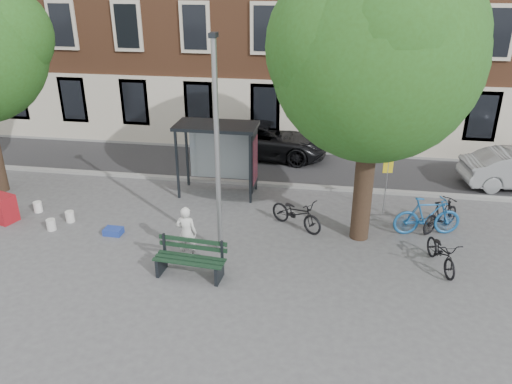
{
  "coord_description": "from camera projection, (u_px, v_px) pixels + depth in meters",
  "views": [
    {
      "loc": [
        3.04,
        -12.25,
        7.48
      ],
      "look_at": [
        0.85,
        1.23,
        1.4
      ],
      "focal_mm": 35.0,
      "sensor_mm": 36.0,
      "label": 1
    }
  ],
  "objects": [
    {
      "name": "ground",
      "position": [
        221.0,
        251.0,
        14.53
      ],
      "size": [
        90.0,
        90.0,
        0.0
      ],
      "primitive_type": "plane",
      "color": "#4C4C4F",
      "rests_on": "ground"
    },
    {
      "name": "car_dark",
      "position": [
        267.0,
        140.0,
        21.7
      ],
      "size": [
        5.56,
        2.91,
        1.49
      ],
      "primitive_type": "imported",
      "rotation": [
        0.0,
        0.0,
        1.49
      ],
      "color": "black",
      "rests_on": "ground"
    },
    {
      "name": "bucket_b",
      "position": [
        70.0,
        217.0,
        16.16
      ],
      "size": [
        0.33,
        0.33,
        0.36
      ],
      "primitive_type": "cylinder",
      "rotation": [
        0.0,
        0.0,
        -0.21
      ],
      "color": "silver",
      "rests_on": "ground"
    },
    {
      "name": "bike_b",
      "position": [
        427.0,
        216.0,
        15.22
      ],
      "size": [
        2.14,
        0.96,
        1.24
      ],
      "primitive_type": "imported",
      "rotation": [
        0.0,
        0.0,
        1.76
      ],
      "color": "#1C599A",
      "rests_on": "ground"
    },
    {
      "name": "curb_far",
      "position": [
        265.0,
        149.0,
        22.63
      ],
      "size": [
        40.0,
        0.25,
        0.12
      ],
      "primitive_type": "cube",
      "color": "gray",
      "rests_on": "ground"
    },
    {
      "name": "tree_right",
      "position": [
        377.0,
        49.0,
        12.91
      ],
      "size": [
        5.76,
        5.6,
        8.2
      ],
      "color": "black",
      "rests_on": "ground"
    },
    {
      "name": "red_stand",
      "position": [
        1.0,
        208.0,
        16.11
      ],
      "size": [
        1.04,
        0.84,
        0.9
      ],
      "primitive_type": "cube",
      "rotation": [
        0.0,
        0.0,
        -0.3
      ],
      "color": "maroon",
      "rests_on": "ground"
    },
    {
      "name": "bus_shelter",
      "position": [
        228.0,
        143.0,
        17.55
      ],
      "size": [
        2.85,
        1.45,
        2.62
      ],
      "color": "#1E2328",
      "rests_on": "ground"
    },
    {
      "name": "notice_sign",
      "position": [
        387.0,
        176.0,
        16.28
      ],
      "size": [
        0.32,
        0.09,
        1.87
      ],
      "rotation": [
        0.0,
        0.0,
        0.2
      ],
      "color": "#9EA0A3",
      "rests_on": "ground"
    },
    {
      "name": "blue_crate",
      "position": [
        113.0,
        231.0,
        15.42
      ],
      "size": [
        0.56,
        0.41,
        0.2
      ],
      "primitive_type": "cube",
      "rotation": [
        0.0,
        0.0,
        -0.03
      ],
      "color": "navy",
      "rests_on": "ground"
    },
    {
      "name": "painter",
      "position": [
        186.0,
        233.0,
        13.85
      ],
      "size": [
        0.59,
        0.4,
        1.6
      ],
      "primitive_type": "imported",
      "rotation": [
        0.0,
        0.0,
        3.16
      ],
      "color": "silver",
      "rests_on": "ground"
    },
    {
      "name": "bench",
      "position": [
        190.0,
        260.0,
        13.21
      ],
      "size": [
        1.95,
        0.78,
        0.98
      ],
      "rotation": [
        0.0,
        0.0,
        -0.08
      ],
      "color": "#1E2328",
      "rests_on": "ground"
    },
    {
      "name": "bike_d",
      "position": [
        441.0,
        215.0,
        15.52
      ],
      "size": [
        1.55,
        1.59,
        1.04
      ],
      "primitive_type": "imported",
      "rotation": [
        0.0,
        0.0,
        2.38
      ],
      "color": "black",
      "rests_on": "ground"
    },
    {
      "name": "curb_near",
      "position": [
        250.0,
        183.0,
        19.02
      ],
      "size": [
        40.0,
        0.25,
        0.12
      ],
      "primitive_type": "cube",
      "color": "gray",
      "rests_on": "ground"
    },
    {
      "name": "lamppost",
      "position": [
        218.0,
        161.0,
        13.4
      ],
      "size": [
        0.28,
        0.35,
        6.11
      ],
      "color": "#9EA0A3",
      "rests_on": "ground"
    },
    {
      "name": "bike_a",
      "position": [
        296.0,
        213.0,
        15.65
      ],
      "size": [
        1.99,
        1.63,
        1.02
      ],
      "primitive_type": "imported",
      "rotation": [
        0.0,
        0.0,
        0.98
      ],
      "color": "black",
      "rests_on": "ground"
    },
    {
      "name": "bike_c",
      "position": [
        442.0,
        252.0,
        13.56
      ],
      "size": [
        1.01,
        1.86,
        0.93
      ],
      "primitive_type": "imported",
      "rotation": [
        0.0,
        0.0,
        0.24
      ],
      "color": "black",
      "rests_on": "ground"
    },
    {
      "name": "bucket_a",
      "position": [
        51.0,
        225.0,
        15.64
      ],
      "size": [
        0.35,
        0.35,
        0.36
      ],
      "primitive_type": "cylinder",
      "rotation": [
        0.0,
        0.0,
        -0.3
      ],
      "color": "silver",
      "rests_on": "ground"
    },
    {
      "name": "road",
      "position": [
        258.0,
        166.0,
        20.85
      ],
      "size": [
        40.0,
        4.0,
        0.01
      ],
      "primitive_type": "cube",
      "color": "#28282B",
      "rests_on": "ground"
    },
    {
      "name": "bucket_c",
      "position": [
        38.0,
        207.0,
        16.82
      ],
      "size": [
        0.3,
        0.3,
        0.36
      ],
      "primitive_type": "cylinder",
      "rotation": [
        0.0,
        0.0,
        0.07
      ],
      "color": "white",
      "rests_on": "ground"
    }
  ]
}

